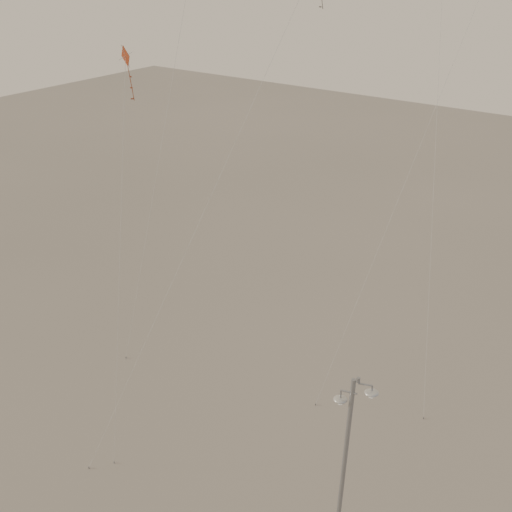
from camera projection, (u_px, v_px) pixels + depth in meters
The scene contains 3 objects.
street_lamp at pixel (346, 462), 26.76m from camera, with size 1.57×0.83×8.34m.
kite_1 at pixel (259, 92), 27.16m from camera, with size 7.17×7.88×22.12m.
kite_3 at pixel (123, 163), 26.47m from camera, with size 2.56×0.86×19.04m.
Camera 1 is at (12.85, -15.96, 22.68)m, focal length 50.00 mm.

